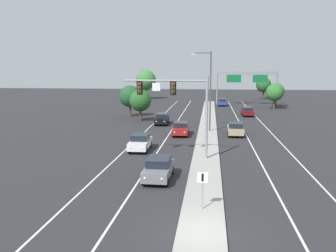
% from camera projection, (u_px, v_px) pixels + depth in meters
% --- Properties ---
extents(ground_plane, '(260.00, 260.00, 0.00)m').
position_uv_depth(ground_plane, '(201.00, 234.00, 17.54)').
color(ground_plane, '#28282B').
extents(median_island, '(2.40, 110.00, 0.15)m').
position_uv_depth(median_island, '(206.00, 151.00, 35.19)').
color(median_island, '#9E9B93').
rests_on(median_island, ground).
extents(lane_stripe_oncoming_center, '(0.14, 100.00, 0.01)m').
position_uv_depth(lane_stripe_oncoming_center, '(167.00, 137.00, 42.61)').
color(lane_stripe_oncoming_center, silver).
rests_on(lane_stripe_oncoming_center, ground).
extents(lane_stripe_receding_center, '(0.14, 100.00, 0.01)m').
position_uv_depth(lane_stripe_receding_center, '(248.00, 139.00, 41.52)').
color(lane_stripe_receding_center, silver).
rests_on(lane_stripe_receding_center, ground).
extents(edge_stripe_left, '(0.14, 100.00, 0.01)m').
position_uv_depth(edge_stripe_left, '(140.00, 137.00, 43.00)').
color(edge_stripe_left, silver).
rests_on(edge_stripe_left, ground).
extents(edge_stripe_right, '(0.14, 100.00, 0.01)m').
position_uv_depth(edge_stripe_right, '(278.00, 140.00, 41.13)').
color(edge_stripe_right, silver).
rests_on(edge_stripe_right, ground).
extents(overhead_signal_mast, '(7.48, 0.44, 7.20)m').
position_uv_depth(overhead_signal_mast, '(179.00, 99.00, 31.38)').
color(overhead_signal_mast, gray).
rests_on(overhead_signal_mast, median_island).
extents(median_sign_post, '(0.60, 0.10, 2.20)m').
position_uv_depth(median_sign_post, '(203.00, 184.00, 20.06)').
color(median_sign_post, gray).
rests_on(median_sign_post, median_island).
extents(street_lamp_median, '(2.58, 0.28, 10.00)m').
position_uv_depth(street_lamp_median, '(209.00, 86.00, 45.41)').
color(street_lamp_median, '#4C4C51').
rests_on(street_lamp_median, median_island).
extents(car_oncoming_grey, '(1.87, 4.49, 1.58)m').
position_uv_depth(car_oncoming_grey, '(159.00, 168.00, 26.19)').
color(car_oncoming_grey, slate).
rests_on(car_oncoming_grey, ground).
extents(car_oncoming_white, '(1.89, 4.50, 1.58)m').
position_uv_depth(car_oncoming_white, '(140.00, 142.00, 35.70)').
color(car_oncoming_white, silver).
rests_on(car_oncoming_white, ground).
extents(car_oncoming_red, '(1.90, 4.50, 1.58)m').
position_uv_depth(car_oncoming_red, '(181.00, 128.00, 43.88)').
color(car_oncoming_red, maroon).
rests_on(car_oncoming_red, ground).
extents(car_oncoming_black, '(1.92, 4.51, 1.58)m').
position_uv_depth(car_oncoming_black, '(162.00, 119.00, 52.51)').
color(car_oncoming_black, black).
rests_on(car_oncoming_black, ground).
extents(car_receding_tan, '(1.86, 4.49, 1.58)m').
position_uv_depth(car_receding_tan, '(235.00, 129.00, 43.66)').
color(car_receding_tan, tan).
rests_on(car_receding_tan, ground).
extents(car_receding_darkred, '(1.90, 4.50, 1.58)m').
position_uv_depth(car_receding_darkred, '(247.00, 111.00, 61.92)').
color(car_receding_darkred, '#5B0F14').
rests_on(car_receding_darkred, ground).
extents(car_receding_blue, '(1.90, 4.50, 1.58)m').
position_uv_depth(car_receding_blue, '(222.00, 102.00, 79.42)').
color(car_receding_blue, navy).
rests_on(car_receding_blue, ground).
extents(highway_sign_gantry, '(13.28, 0.42, 7.50)m').
position_uv_depth(highway_sign_gantry, '(247.00, 77.00, 79.85)').
color(highway_sign_gantry, gray).
rests_on(highway_sign_gantry, ground).
extents(tree_far_left_c, '(3.38, 3.38, 4.90)m').
position_uv_depth(tree_far_left_c, '(140.00, 101.00, 55.38)').
color(tree_far_left_c, '#4C3823').
rests_on(tree_far_left_c, ground).
extents(tree_far_left_b, '(3.65, 3.65, 5.28)m').
position_uv_depth(tree_far_left_b, '(130.00, 96.00, 60.61)').
color(tree_far_left_b, '#4C3823').
rests_on(tree_far_left_b, ground).
extents(tree_far_left_a, '(5.37, 5.37, 7.77)m').
position_uv_depth(tree_far_left_a, '(146.00, 80.00, 96.61)').
color(tree_far_left_a, '#4C3823').
rests_on(tree_far_left_a, ground).
extents(tree_far_right_c, '(4.04, 4.04, 5.85)m').
position_uv_depth(tree_far_right_c, '(264.00, 85.00, 96.58)').
color(tree_far_right_c, '#4C3823').
rests_on(tree_far_right_c, ground).
extents(tree_far_right_a, '(3.49, 3.49, 5.04)m').
position_uv_depth(tree_far_right_a, '(276.00, 91.00, 76.77)').
color(tree_far_right_a, '#4C3823').
rests_on(tree_far_right_a, ground).
extents(tree_far_right_b, '(3.51, 3.51, 5.07)m').
position_uv_depth(tree_far_right_b, '(275.00, 93.00, 72.47)').
color(tree_far_right_b, '#4C3823').
rests_on(tree_far_right_b, ground).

